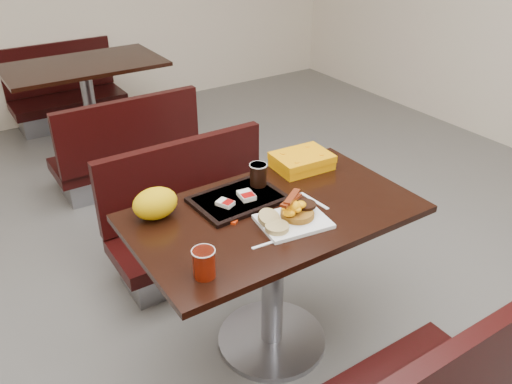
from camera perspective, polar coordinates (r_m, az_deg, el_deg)
floor at (r=2.67m, az=1.70°, el=-15.82°), size 6.00×7.00×0.01m
table_near at (r=2.42m, az=1.83°, el=-9.58°), size 1.20×0.70×0.75m
bench_near_n at (r=2.92m, az=-6.04°, el=-2.46°), size 1.00×0.46×0.72m
table_far at (r=4.53m, az=-17.50°, el=8.58°), size 1.20×0.70×0.75m
bench_far_s at (r=3.91m, az=-14.34°, el=5.47°), size 1.00×0.46×0.72m
bench_far_n at (r=5.18m, az=-19.87°, el=10.60°), size 1.00×0.46×0.72m
platter at (r=2.12m, az=4.05°, el=-3.20°), size 0.30×0.25×0.02m
pancake_stack at (r=2.13m, az=4.50°, el=-2.29°), size 0.15×0.15×0.03m
sausage_patty at (r=2.15m, az=5.44°, el=-1.38°), size 0.10×0.10×0.01m
scrambled_eggs at (r=2.09m, az=4.16°, el=-1.71°), size 0.11×0.10×0.05m
bacon_strips at (r=2.08m, az=3.83°, el=-0.83°), size 0.17×0.13×0.01m
muffin_bottom at (r=2.04m, az=2.28°, el=-3.84°), size 0.11×0.11×0.02m
muffin_top at (r=2.08m, az=1.40°, el=-2.81°), size 0.10×0.10×0.05m
coffee_cup_near at (r=1.82m, az=-5.65°, el=-7.69°), size 0.08×0.08×0.11m
fork at (r=1.99m, az=0.69°, el=-5.79°), size 0.12×0.03×0.00m
knife at (r=2.28m, az=6.32°, el=-0.95°), size 0.03×0.17×0.00m
condiment_syrup at (r=2.12m, az=-2.44°, el=-3.17°), size 0.05×0.05×0.01m
condiment_ketchup at (r=2.27m, az=0.73°, el=-0.80°), size 0.04×0.03×0.01m
tray at (r=2.26m, az=-1.98°, el=-0.78°), size 0.39×0.29×0.02m
hashbrown_sleeve_left at (r=2.20m, az=-3.36°, el=-1.21°), size 0.07×0.08×0.02m
hashbrown_sleeve_right at (r=2.25m, az=-1.06°, el=-0.38°), size 0.07×0.09×0.02m
coffee_cup_far at (r=2.33m, az=0.24°, el=1.88°), size 0.09×0.09×0.10m
clamshell at (r=2.53m, az=4.99°, el=3.37°), size 0.28×0.22×0.07m
paper_bag at (r=2.16m, az=-10.86°, el=-1.22°), size 0.21×0.18×0.13m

